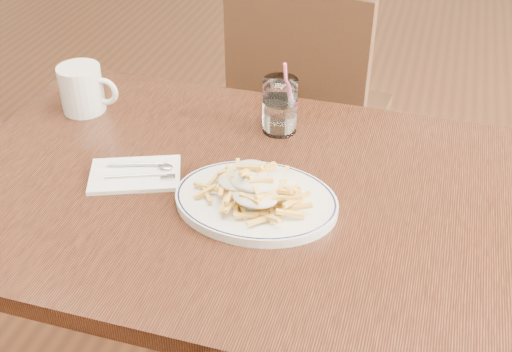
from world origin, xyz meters
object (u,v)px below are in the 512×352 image
(chair_far, at_px, (305,104))
(fries_plate, at_px, (256,201))
(water_glass, at_px, (280,109))
(loaded_fries, at_px, (256,183))
(table, at_px, (237,216))
(coffee_mug, at_px, (83,89))

(chair_far, xyz_separation_m, fries_plate, (0.08, -0.81, 0.23))
(fries_plate, relative_size, water_glass, 1.95)
(loaded_fries, bearing_deg, table, 139.30)
(table, relative_size, chair_far, 1.28)
(table, relative_size, fries_plate, 3.56)
(coffee_mug, bearing_deg, fries_plate, -25.86)
(table, bearing_deg, loaded_fries, -40.70)
(water_glass, relative_size, coffee_mug, 1.21)
(loaded_fries, bearing_deg, water_glass, 95.66)
(loaded_fries, relative_size, water_glass, 1.31)
(table, distance_m, coffee_mug, 0.50)
(chair_far, bearing_deg, coffee_mug, -126.70)
(fries_plate, xyz_separation_m, water_glass, (-0.03, 0.28, 0.04))
(fries_plate, bearing_deg, loaded_fries, 45.00)
(fries_plate, bearing_deg, table, 139.30)
(loaded_fries, xyz_separation_m, water_glass, (-0.03, 0.28, 0.00))
(chair_far, xyz_separation_m, coffee_mug, (-0.42, -0.57, 0.28))
(fries_plate, xyz_separation_m, loaded_fries, (0.00, 0.00, 0.04))
(chair_far, bearing_deg, loaded_fries, -84.54)
(fries_plate, distance_m, loaded_fries, 0.04)
(fries_plate, height_order, loaded_fries, loaded_fries)
(fries_plate, distance_m, water_glass, 0.29)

